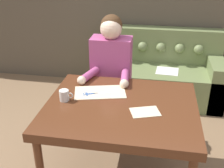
{
  "coord_description": "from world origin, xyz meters",
  "views": [
    {
      "loc": [
        0.2,
        -1.79,
        1.88
      ],
      "look_at": [
        -0.15,
        0.24,
        0.87
      ],
      "focal_mm": 45.0,
      "sensor_mm": 36.0,
      "label": 1
    }
  ],
  "objects_px": {
    "scissors": "(92,94)",
    "mug": "(64,95)",
    "dining_table": "(121,113)",
    "person": "(111,79)",
    "couch": "(159,74)"
  },
  "relations": [
    {
      "from": "scissors",
      "to": "mug",
      "type": "height_order",
      "value": "mug"
    },
    {
      "from": "dining_table",
      "to": "person",
      "type": "height_order",
      "value": "person"
    },
    {
      "from": "dining_table",
      "to": "person",
      "type": "relative_size",
      "value": 0.9
    },
    {
      "from": "dining_table",
      "to": "couch",
      "type": "relative_size",
      "value": 0.73
    },
    {
      "from": "couch",
      "to": "person",
      "type": "height_order",
      "value": "person"
    },
    {
      "from": "dining_table",
      "to": "mug",
      "type": "bearing_deg",
      "value": -178.73
    },
    {
      "from": "dining_table",
      "to": "mug",
      "type": "height_order",
      "value": "mug"
    },
    {
      "from": "couch",
      "to": "mug",
      "type": "height_order",
      "value": "couch"
    },
    {
      "from": "dining_table",
      "to": "scissors",
      "type": "relative_size",
      "value": 5.17
    },
    {
      "from": "scissors",
      "to": "person",
      "type": "bearing_deg",
      "value": 82.38
    },
    {
      "from": "couch",
      "to": "scissors",
      "type": "relative_size",
      "value": 7.1
    },
    {
      "from": "couch",
      "to": "person",
      "type": "xyz_separation_m",
      "value": [
        -0.49,
        -0.99,
        0.34
      ]
    },
    {
      "from": "couch",
      "to": "scissors",
      "type": "distance_m",
      "value": 1.68
    },
    {
      "from": "person",
      "to": "mug",
      "type": "bearing_deg",
      "value": -111.01
    },
    {
      "from": "scissors",
      "to": "couch",
      "type": "bearing_deg",
      "value": 69.87
    }
  ]
}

